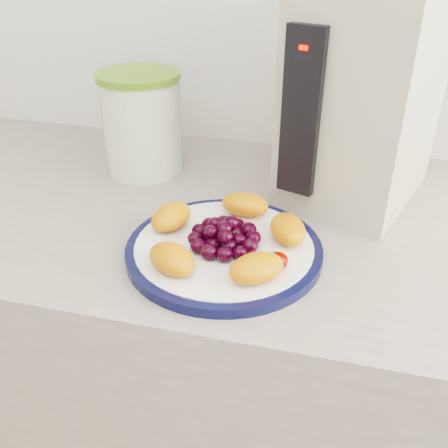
# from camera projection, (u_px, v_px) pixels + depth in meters

# --- Properties ---
(counter) EXTENTS (3.50, 0.60, 0.90)m
(counter) POSITION_uv_depth(u_px,v_px,m) (227.00, 393.00, 1.06)
(counter) COLOR gray
(counter) RESTS_ON floor
(cabinet_face) EXTENTS (3.48, 0.58, 0.84)m
(cabinet_face) POSITION_uv_depth(u_px,v_px,m) (227.00, 402.00, 1.07)
(cabinet_face) COLOR #84674F
(cabinet_face) RESTS_ON floor
(plate_rim) EXTENTS (0.28, 0.28, 0.01)m
(plate_rim) POSITION_uv_depth(u_px,v_px,m) (224.00, 250.00, 0.71)
(plate_rim) COLOR #0B1138
(plate_rim) RESTS_ON counter
(plate_face) EXTENTS (0.25, 0.25, 0.02)m
(plate_face) POSITION_uv_depth(u_px,v_px,m) (224.00, 249.00, 0.70)
(plate_face) COLOR white
(plate_face) RESTS_ON counter
(canister) EXTENTS (0.19, 0.19, 0.17)m
(canister) POSITION_uv_depth(u_px,v_px,m) (142.00, 126.00, 0.91)
(canister) COLOR #4C6020
(canister) RESTS_ON counter
(canister_lid) EXTENTS (0.20, 0.20, 0.01)m
(canister_lid) POSITION_uv_depth(u_px,v_px,m) (138.00, 76.00, 0.87)
(canister_lid) COLOR #5A8228
(canister_lid) RESTS_ON canister
(appliance_body) EXTENTS (0.26, 0.31, 0.33)m
(appliance_body) POSITION_uv_depth(u_px,v_px,m) (365.00, 99.00, 0.79)
(appliance_body) COLOR #B2AC99
(appliance_body) RESTS_ON counter
(appliance_panel) EXTENTS (0.06, 0.04, 0.24)m
(appliance_panel) POSITION_uv_depth(u_px,v_px,m) (301.00, 114.00, 0.71)
(appliance_panel) COLOR black
(appliance_panel) RESTS_ON appliance_body
(appliance_led) EXTENTS (0.01, 0.01, 0.01)m
(appliance_led) POSITION_uv_depth(u_px,v_px,m) (304.00, 48.00, 0.66)
(appliance_led) COLOR #FF0C05
(appliance_led) RESTS_ON appliance_panel
(fruit_plate) EXTENTS (0.24, 0.23, 0.04)m
(fruit_plate) POSITION_uv_depth(u_px,v_px,m) (227.00, 235.00, 0.69)
(fruit_plate) COLOR #E4591A
(fruit_plate) RESTS_ON plate_face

